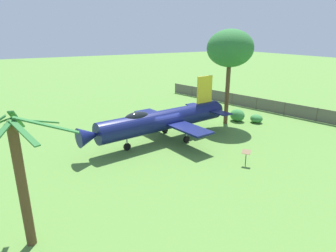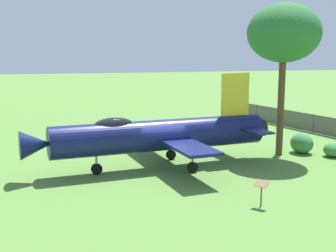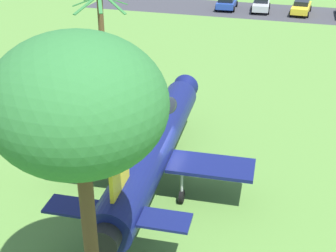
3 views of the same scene
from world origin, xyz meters
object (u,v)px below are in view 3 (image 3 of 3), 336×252
at_px(parked_car_yellow, 301,7).
at_px(parked_car_blue, 227,2).
at_px(display_jet, 156,143).
at_px(shade_tree, 78,106).
at_px(parked_car_silver, 261,4).
at_px(palm_tree, 102,33).

xyz_separation_m(parked_car_yellow, parked_car_blue, (-0.67, 8.17, 0.00)).
relative_size(display_jet, shade_tree, 1.52).
relative_size(parked_car_yellow, parked_car_silver, 1.00).
distance_m(shade_tree, parked_car_yellow, 45.11).
bearing_deg(parked_car_blue, parked_car_silver, -90.10).
distance_m(shade_tree, parked_car_blue, 44.91).
bearing_deg(parked_car_silver, display_jet, -5.25).
bearing_deg(parked_car_yellow, parked_car_silver, -86.84).
bearing_deg(shade_tree, parked_car_yellow, -2.03).
relative_size(palm_tree, parked_car_blue, 1.39).
distance_m(display_jet, parked_car_yellow, 36.25).
bearing_deg(shade_tree, display_jet, 8.81).
xyz_separation_m(palm_tree, parked_car_blue, (24.27, -3.15, -2.58)).
distance_m(parked_car_silver, parked_car_blue, 3.86).
height_order(shade_tree, palm_tree, shade_tree).
relative_size(shade_tree, parked_car_yellow, 2.05).
bearing_deg(parked_car_silver, shade_tree, -4.00).
xyz_separation_m(shade_tree, parked_car_yellow, (44.57, -1.58, -6.82)).
xyz_separation_m(palm_tree, parked_car_silver, (24.68, -6.98, -2.53)).
bearing_deg(palm_tree, display_jet, -142.98).
bearing_deg(palm_tree, parked_car_silver, -15.80).
relative_size(display_jet, parked_car_silver, 3.14).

